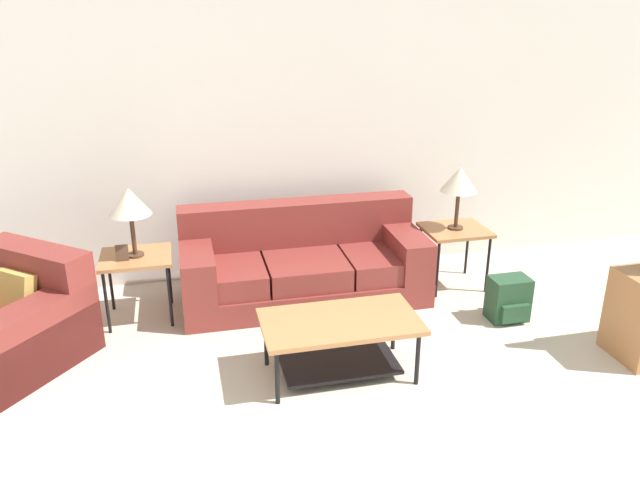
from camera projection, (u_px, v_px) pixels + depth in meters
name	position (u px, v px, depth m)	size (l,w,h in m)	color
wall_back	(288.00, 140.00, 5.81)	(8.55, 0.06, 2.60)	silver
couch	(303.00, 266.00, 5.58)	(2.14, 0.91, 0.82)	maroon
armchair	(11.00, 324.00, 4.59)	(1.33, 1.33, 0.80)	maroon
coffee_table	(340.00, 334.00, 4.38)	(1.10, 0.61, 0.44)	#A87042
side_table_left	(136.00, 262.00, 5.12)	(0.57, 0.51, 0.57)	#A87042
side_table_right	(455.00, 234.00, 5.73)	(0.57, 0.51, 0.57)	#A87042
table_lamp_left	(129.00, 203.00, 4.94)	(0.33, 0.33, 0.58)	#472D1E
table_lamp_right	(459.00, 180.00, 5.54)	(0.33, 0.33, 0.58)	#472D1E
backpack	(509.00, 299.00, 5.21)	(0.32, 0.30, 0.38)	#23472D
picture_frame	(122.00, 253.00, 4.99)	(0.10, 0.04, 0.13)	#4C3828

